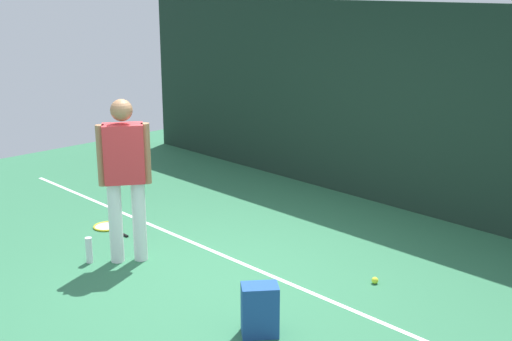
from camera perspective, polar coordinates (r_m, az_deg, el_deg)
ground_plane at (r=6.72m, az=-2.47°, el=-8.89°), size 12.00×12.00×0.00m
back_fence at (r=8.54m, az=12.65°, el=5.18°), size 10.00×0.10×2.58m
court_line at (r=6.90m, az=-0.61°, el=-8.16°), size 9.00×0.05×0.00m
tennis_player at (r=6.86m, az=-11.12°, el=-0.06°), size 0.40×0.46×1.70m
tennis_racket at (r=8.13m, az=-12.47°, el=-4.72°), size 0.62×0.33×0.03m
backpack at (r=5.59m, az=0.31°, el=-11.81°), size 0.38×0.38×0.44m
tennis_ball_near_player at (r=6.63m, az=10.09°, el=-9.19°), size 0.07×0.07×0.07m
water_bottle at (r=7.16m, az=-14.03°, el=-6.60°), size 0.07×0.07×0.27m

